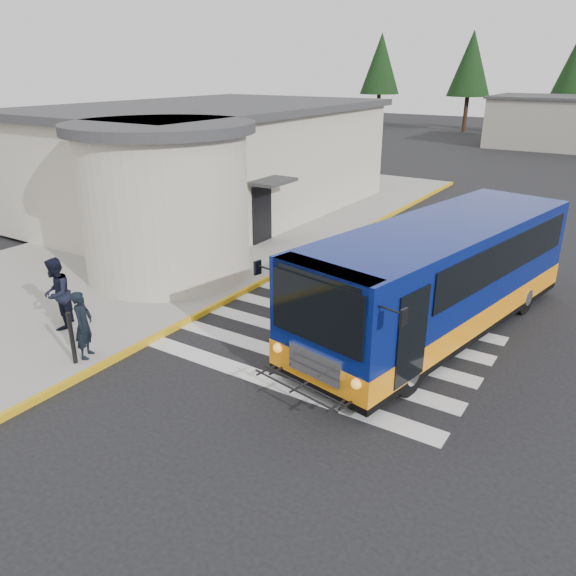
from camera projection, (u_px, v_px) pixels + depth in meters
The scene contains 9 objects.
ground at pixel (354, 332), 14.71m from camera, with size 140.00×140.00×0.00m, color black.
sidewalk at pixel (196, 240), 22.35m from camera, with size 10.00×34.00×0.15m, color gray.
curb_strip at pixel (302, 261), 19.85m from camera, with size 0.12×34.00×0.16m, color gold.
station_building at pixel (205, 163), 24.63m from camera, with size 12.70×18.70×4.80m.
crosswalk at pixel (322, 339), 14.34m from camera, with size 8.00×5.35×0.01m.
transit_bus at pixel (438, 282), 14.30m from camera, with size 4.97×10.56×2.90m.
pedestrian_a at pixel (83, 325), 12.90m from camera, with size 0.60×0.39×1.63m, color black.
pedestrian_b at pixel (57, 294), 14.34m from camera, with size 0.92×0.71×1.88m, color black.
bollard at pixel (72, 338), 12.68m from camera, with size 0.10×0.10×1.26m, color black.
Camera 1 is at (5.72, -12.08, 6.50)m, focal length 35.00 mm.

